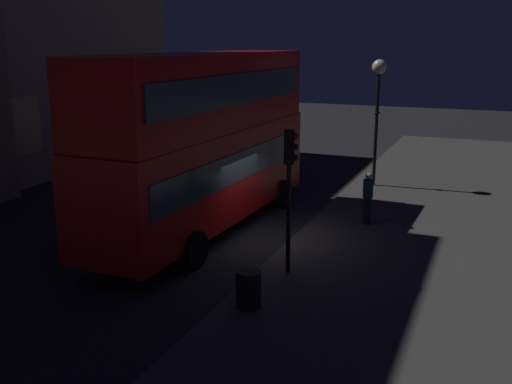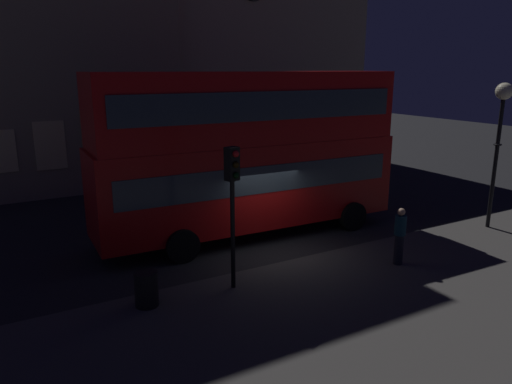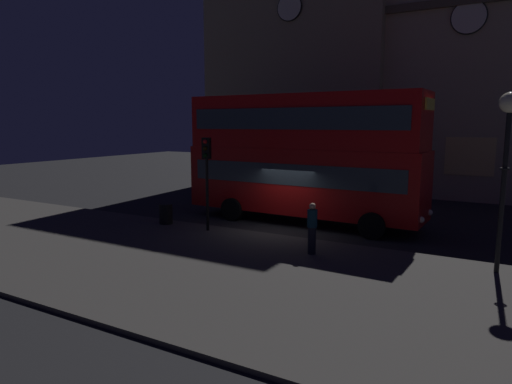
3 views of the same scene
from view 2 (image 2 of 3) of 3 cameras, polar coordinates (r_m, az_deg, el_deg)
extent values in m
plane|color=#232326|center=(15.64, 2.40, -7.31)|extent=(80.00, 80.00, 0.00)
cube|color=#423F3D|center=(11.83, 16.87, -15.18)|extent=(44.00, 9.04, 0.12)
cube|color=#F9E09E|center=(23.37, -28.00, 4.23)|extent=(1.29, 0.06, 1.84)
cube|color=#F9E09E|center=(23.49, -23.12, 5.08)|extent=(1.29, 0.06, 2.17)
cube|color=#E5C67F|center=(23.75, -18.35, 6.34)|extent=(1.29, 0.06, 2.38)
cube|color=#F2D18C|center=(24.28, -13.59, 5.68)|extent=(1.29, 0.06, 2.19)
cube|color=tan|center=(31.16, -3.24, 16.64)|extent=(15.15, 7.78, 14.04)
cube|color=#E5C67F|center=(26.08, -7.25, 7.30)|extent=(2.59, 0.06, 2.39)
cube|color=#E5C67F|center=(27.86, 0.52, 7.84)|extent=(2.59, 0.06, 2.14)
cube|color=#F2D18C|center=(30.09, 7.25, 7.86)|extent=(2.59, 0.06, 2.03)
cube|color=#B20F0F|center=(16.78, -0.86, 1.19)|extent=(10.70, 2.85, 2.84)
cube|color=#B20F0F|center=(16.38, -0.90, 10.00)|extent=(10.49, 2.79, 2.32)
cube|color=#2D3842|center=(16.70, -0.87, 2.37)|extent=(9.85, 2.88, 0.90)
cube|color=#2D3842|center=(16.37, -0.90, 10.41)|extent=(9.85, 2.88, 0.90)
cube|color=#F2D84C|center=(19.30, 13.49, 12.18)|extent=(0.13, 1.51, 0.44)
sphere|color=white|center=(20.56, 11.47, 0.30)|extent=(0.24, 0.24, 0.24)
sphere|color=white|center=(19.36, 14.50, -0.74)|extent=(0.24, 0.24, 0.24)
cylinder|color=black|center=(20.02, 6.70, -0.92)|extent=(1.06, 0.27, 1.06)
cylinder|color=black|center=(18.01, 11.40, -2.85)|extent=(1.06, 0.27, 1.06)
cylinder|color=black|center=(17.31, -11.51, -3.57)|extent=(1.06, 0.27, 1.06)
cylinder|color=black|center=(14.94, -8.63, -6.35)|extent=(1.06, 0.27, 1.06)
cylinder|color=black|center=(12.58, -2.76, -5.11)|extent=(0.12, 0.12, 2.92)
cube|color=black|center=(12.09, -2.87, 3.35)|extent=(0.38, 0.33, 0.85)
sphere|color=red|center=(11.93, -2.41, 4.52)|extent=(0.17, 0.17, 0.17)
sphere|color=black|center=(11.98, -2.39, 3.25)|extent=(0.17, 0.17, 0.17)
sphere|color=black|center=(12.03, -2.38, 1.99)|extent=(0.17, 0.17, 0.17)
cylinder|color=black|center=(19.23, 26.39, 2.88)|extent=(0.14, 0.14, 4.64)
torus|color=black|center=(19.12, 26.64, 5.03)|extent=(0.28, 0.28, 0.06)
sphere|color=#F9EFC6|center=(18.95, 27.27, 10.53)|extent=(0.58, 0.58, 0.58)
cylinder|color=black|center=(15.01, 16.49, -6.51)|extent=(0.27, 0.27, 0.91)
cylinder|color=#0F2D3D|center=(14.76, 16.69, -3.78)|extent=(0.34, 0.34, 0.59)
sphere|color=tan|center=(14.65, 16.81, -2.26)|extent=(0.22, 0.22, 0.22)
cylinder|color=black|center=(12.31, -12.83, -11.08)|extent=(0.58, 0.58, 0.88)
camera|label=1|loc=(10.16, -85.16, 2.84)|focal=41.06mm
camera|label=3|loc=(16.44, 74.12, -0.79)|focal=31.63mm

